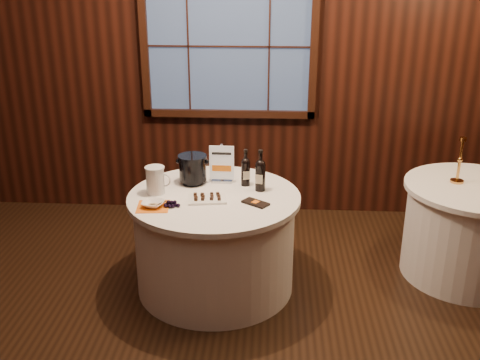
# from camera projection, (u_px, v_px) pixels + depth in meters

# --- Properties ---
(back_wall) EXTENTS (6.00, 0.10, 3.00)m
(back_wall) POSITION_uv_depth(u_px,v_px,m) (229.00, 57.00, 5.24)
(back_wall) COLOR black
(back_wall) RESTS_ON ground
(main_table) EXTENTS (1.28, 1.28, 0.77)m
(main_table) POSITION_uv_depth(u_px,v_px,m) (215.00, 241.00, 4.28)
(main_table) COLOR white
(main_table) RESTS_ON ground
(side_table) EXTENTS (1.08, 1.08, 0.77)m
(side_table) POSITION_uv_depth(u_px,v_px,m) (469.00, 231.00, 4.45)
(side_table) COLOR white
(side_table) RESTS_ON ground
(sign_stand) EXTENTS (0.19, 0.09, 0.31)m
(sign_stand) POSITION_uv_depth(u_px,v_px,m) (222.00, 169.00, 4.35)
(sign_stand) COLOR #AEAEB5
(sign_stand) RESTS_ON main_table
(port_bottle_left) EXTENTS (0.07, 0.08, 0.29)m
(port_bottle_left) POSITION_uv_depth(u_px,v_px,m) (246.00, 170.00, 4.28)
(port_bottle_left) COLOR black
(port_bottle_left) RESTS_ON main_table
(port_bottle_right) EXTENTS (0.08, 0.08, 0.32)m
(port_bottle_right) POSITION_uv_depth(u_px,v_px,m) (260.00, 173.00, 4.18)
(port_bottle_right) COLOR black
(port_bottle_right) RESTS_ON main_table
(ice_bucket) EXTENTS (0.22, 0.22, 0.23)m
(ice_bucket) POSITION_uv_depth(u_px,v_px,m) (193.00, 169.00, 4.32)
(ice_bucket) COLOR black
(ice_bucket) RESTS_ON main_table
(chocolate_plate) EXTENTS (0.30, 0.22, 0.04)m
(chocolate_plate) POSITION_uv_depth(u_px,v_px,m) (207.00, 198.00, 4.05)
(chocolate_plate) COLOR white
(chocolate_plate) RESTS_ON main_table
(chocolate_box) EXTENTS (0.21, 0.19, 0.02)m
(chocolate_box) POSITION_uv_depth(u_px,v_px,m) (256.00, 203.00, 3.99)
(chocolate_box) COLOR black
(chocolate_box) RESTS_ON main_table
(grape_bunch) EXTENTS (0.18, 0.07, 0.04)m
(grape_bunch) POSITION_uv_depth(u_px,v_px,m) (171.00, 204.00, 3.94)
(grape_bunch) COLOR black
(grape_bunch) RESTS_ON main_table
(glass_pitcher) EXTENTS (0.19, 0.15, 0.21)m
(glass_pitcher) POSITION_uv_depth(u_px,v_px,m) (155.00, 180.00, 4.14)
(glass_pitcher) COLOR silver
(glass_pitcher) RESTS_ON main_table
(orange_napkin) EXTENTS (0.24, 0.24, 0.00)m
(orange_napkin) POSITION_uv_depth(u_px,v_px,m) (153.00, 207.00, 3.94)
(orange_napkin) COLOR orange
(orange_napkin) RESTS_ON main_table
(cracker_bowl) EXTENTS (0.18, 0.18, 0.04)m
(cracker_bowl) POSITION_uv_depth(u_px,v_px,m) (153.00, 204.00, 3.94)
(cracker_bowl) COLOR white
(cracker_bowl) RESTS_ON orange_napkin
(brass_candlestick) EXTENTS (0.10, 0.10, 0.37)m
(brass_candlestick) POSITION_uv_depth(u_px,v_px,m) (459.00, 166.00, 4.33)
(brass_candlestick) COLOR #BF833B
(brass_candlestick) RESTS_ON side_table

